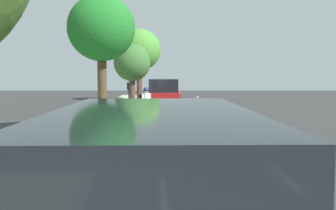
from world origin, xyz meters
The scene contains 14 objects.
ground centered at (0.00, 0.00, 0.00)m, with size 69.22×69.22×0.00m, color #313131.
sidewalk centered at (3.43, 0.00, 0.07)m, with size 3.36×43.26×0.14m, color #A4AE91.
curb_edge centered at (1.67, 0.00, 0.07)m, with size 0.16×43.26×0.14m, color gray.
lane_stripe_centre centered at (-2.50, 0.47, 0.00)m, with size 0.14×44.20×0.01m.
lane_stripe_bike_edge centered at (0.20, 0.00, 0.00)m, with size 0.12×43.26×0.01m, color white.
parked_sedan_black_nearest centered at (0.69, -15.64, 0.75)m, with size 2.04×4.50×1.52m.
parked_suv_red_second centered at (0.63, -5.95, 1.03)m, with size 2.07×4.75×1.99m.
parked_sedan_green_mid centered at (0.56, 6.08, 0.75)m, with size 1.86×4.41×1.52m.
bicycle_at_curb centered at (1.21, 0.05, 0.39)m, with size 1.40×1.15×0.79m.
cyclist_with_backpack centered at (1.43, -0.41, 1.03)m, with size 0.52×0.55×1.69m.
street_tree_near_cyclist centered at (2.86, -14.93, 4.26)m, with size 3.61×3.61×5.90m.
street_tree_mid_block centered at (2.86, -8.81, 3.02)m, with size 2.49×2.49×4.20m.
street_tree_far_end centered at (2.86, 2.63, 3.93)m, with size 2.50×2.50×5.07m.
pedestrian_on_phone centered at (3.47, -13.35, 1.11)m, with size 0.57×0.37×1.71m.
Camera 1 is at (0.35, 16.64, 2.30)m, focal length 40.03 mm.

